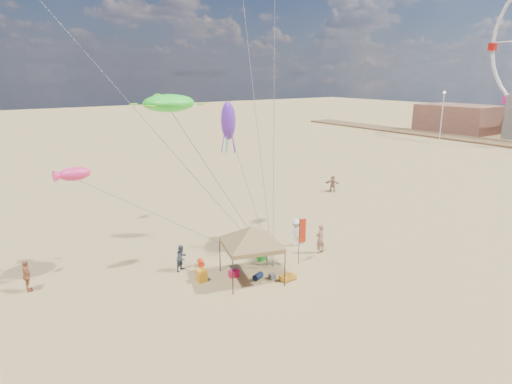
# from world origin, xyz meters

# --- Properties ---
(ground) EXTENTS (280.00, 280.00, 0.00)m
(ground) POSITION_xyz_m (0.00, 0.00, 0.00)
(ground) COLOR tan
(ground) RESTS_ON ground
(canopy_tent) EXTENTS (5.58, 5.58, 3.59)m
(canopy_tent) POSITION_xyz_m (-2.36, 0.04, 2.99)
(canopy_tent) COLOR black
(canopy_tent) RESTS_ON ground
(feather_flag) EXTENTS (0.44, 0.14, 2.91)m
(feather_flag) POSITION_xyz_m (1.18, -0.05, 1.95)
(feather_flag) COLOR black
(feather_flag) RESTS_ON ground
(cooler_red) EXTENTS (0.54, 0.38, 0.38)m
(cooler_red) POSITION_xyz_m (-3.05, 0.77, 0.19)
(cooler_red) COLOR #D21041
(cooler_red) RESTS_ON ground
(cooler_blue) EXTENTS (0.54, 0.38, 0.38)m
(cooler_blue) POSITION_xyz_m (0.52, 3.11, 0.19)
(cooler_blue) COLOR #1455A9
(cooler_blue) RESTS_ON ground
(bag_navy) EXTENTS (0.69, 0.54, 0.36)m
(bag_navy) POSITION_xyz_m (-2.10, -0.26, 0.18)
(bag_navy) COLOR #0C1835
(bag_navy) RESTS_ON ground
(bag_orange) EXTENTS (0.54, 0.69, 0.36)m
(bag_orange) POSITION_xyz_m (-3.90, 3.16, 0.18)
(bag_orange) COLOR red
(bag_orange) RESTS_ON ground
(chair_green) EXTENTS (0.50, 0.50, 0.70)m
(chair_green) POSITION_xyz_m (-0.44, 1.77, 0.35)
(chair_green) COLOR #17831C
(chair_green) RESTS_ON ground
(chair_yellow) EXTENTS (0.50, 0.50, 0.70)m
(chair_yellow) POSITION_xyz_m (-4.82, 1.29, 0.35)
(chair_yellow) COLOR orange
(chair_yellow) RESTS_ON ground
(crate_grey) EXTENTS (0.34, 0.30, 0.28)m
(crate_grey) POSITION_xyz_m (-1.39, -0.65, 0.14)
(crate_grey) COLOR slate
(crate_grey) RESTS_ON ground
(beach_cart) EXTENTS (0.90, 0.50, 0.24)m
(beach_cart) POSITION_xyz_m (-0.82, -1.29, 0.20)
(beach_cart) COLOR orange
(beach_cart) RESTS_ON ground
(person_near_a) EXTENTS (0.75, 0.53, 1.93)m
(person_near_a) POSITION_xyz_m (3.28, 0.57, 0.97)
(person_near_a) COLOR #A2715D
(person_near_a) RESTS_ON ground
(person_near_b) EXTENTS (0.95, 0.88, 1.57)m
(person_near_b) POSITION_xyz_m (-5.10, 3.19, 0.79)
(person_near_b) COLOR #39434D
(person_near_b) RESTS_ON ground
(person_near_c) EXTENTS (1.35, 0.99, 1.87)m
(person_near_c) POSITION_xyz_m (2.79, 2.39, 0.93)
(person_near_c) COLOR white
(person_near_c) RESTS_ON ground
(person_far_a) EXTENTS (0.48, 1.04, 1.74)m
(person_far_a) POSITION_xyz_m (-12.86, 5.47, 0.87)
(person_far_a) COLOR #B16A44
(person_far_a) RESTS_ON ground
(person_far_c) EXTENTS (1.26, 1.42, 1.56)m
(person_far_c) POSITION_xyz_m (14.62, 11.09, 0.78)
(person_far_c) COLOR tan
(person_far_c) RESTS_ON ground
(building_north) EXTENTS (10.00, 14.00, 5.20)m
(building_north) POSITION_xyz_m (67.00, 30.00, 2.60)
(building_north) COLOR #8C5947
(building_north) RESTS_ON ground
(lamp_north) EXTENTS (0.50, 0.50, 8.25)m
(lamp_north) POSITION_xyz_m (55.00, 26.00, 5.52)
(lamp_north) COLOR silver
(lamp_north) RESTS_ON ground
(turtle_kite) EXTENTS (3.45, 3.14, 0.93)m
(turtle_kite) POSITION_xyz_m (-5.30, 3.41, 9.60)
(turtle_kite) COLOR #2DF62E
(turtle_kite) RESTS_ON ground
(fish_kite) EXTENTS (1.73, 1.08, 0.71)m
(fish_kite) POSITION_xyz_m (-10.05, 4.95, 6.09)
(fish_kite) COLOR #FF2C75
(fish_kite) RESTS_ON ground
(squid_kite) EXTENTS (1.22, 1.22, 2.53)m
(squid_kite) POSITION_xyz_m (0.15, 6.46, 8.08)
(squid_kite) COLOR purple
(squid_kite) RESTS_ON ground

